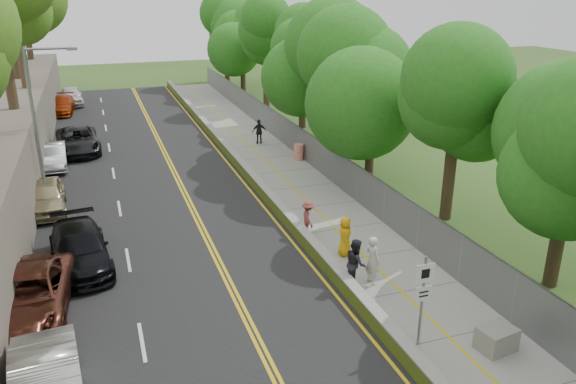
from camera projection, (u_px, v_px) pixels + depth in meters
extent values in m
plane|color=#33511E|center=(348.00, 304.00, 20.11)|extent=(140.00, 140.00, 0.00)
cube|color=black|center=(149.00, 186.00, 31.73)|extent=(11.20, 66.00, 0.04)
cube|color=gray|center=(282.00, 172.00, 34.17)|extent=(4.20, 66.00, 0.05)
cube|color=#B0E12B|center=(246.00, 171.00, 33.37)|extent=(0.42, 66.00, 0.60)
cube|color=slate|center=(315.00, 153.00, 34.47)|extent=(0.04, 66.00, 2.00)
cylinder|color=gray|center=(36.00, 129.00, 27.84)|extent=(0.18, 0.18, 8.00)
cylinder|color=gray|center=(48.00, 49.00, 26.83)|extent=(2.30, 0.13, 0.13)
cube|color=gray|center=(72.00, 49.00, 27.18)|extent=(0.50, 0.22, 0.14)
cylinder|color=gray|center=(422.00, 302.00, 17.21)|extent=(0.09, 0.09, 3.10)
cube|color=white|center=(425.00, 273.00, 16.84)|extent=(0.62, 0.04, 0.62)
cube|color=white|center=(423.00, 294.00, 17.08)|extent=(0.56, 0.04, 0.50)
cylinder|color=red|center=(299.00, 152.00, 36.18)|extent=(0.63, 0.63, 1.03)
cube|color=slate|center=(496.00, 339.00, 17.40)|extent=(1.25, 1.02, 0.75)
imported|color=brown|center=(30.00, 295.00, 19.08)|extent=(3.08, 5.80, 1.55)
imported|color=black|center=(80.00, 249.00, 22.45)|extent=(2.68, 5.48, 1.54)
imported|color=tan|center=(46.00, 196.00, 27.98)|extent=(1.97, 4.54, 1.52)
imported|color=#A6AAAE|center=(53.00, 156.00, 34.65)|extent=(1.70, 4.44, 1.44)
imported|color=black|center=(78.00, 140.00, 37.82)|extent=(3.04, 5.94, 1.60)
imported|color=#9F310B|center=(61.00, 105.00, 49.15)|extent=(2.53, 5.26, 1.48)
imported|color=silver|center=(71.00, 96.00, 52.63)|extent=(2.23, 4.97, 1.66)
imported|color=#E7A20F|center=(345.00, 236.00, 23.33)|extent=(0.80, 0.97, 1.71)
imported|color=silver|center=(373.00, 260.00, 21.08)|extent=(0.58, 0.77, 1.92)
imported|color=black|center=(356.00, 263.00, 20.87)|extent=(0.93, 1.08, 1.91)
imported|color=brown|center=(308.00, 218.00, 25.30)|extent=(0.68, 1.08, 1.60)
imported|color=black|center=(259.00, 132.00, 39.75)|extent=(1.05, 0.50, 1.74)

